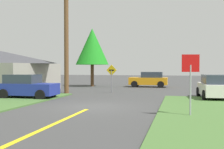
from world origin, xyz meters
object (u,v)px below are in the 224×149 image
direction_sign (112,75)px  oak_tree_left (92,47)px  utility_pole_mid (66,38)px  stop_sign (191,73)px  car_approaching_junction (149,79)px  parked_car_near_building (27,87)px  barn (1,71)px  car_on_crossroad (215,87)px

direction_sign → oak_tree_left: 8.65m
utility_pole_mid → stop_sign: bearing=-43.5°
utility_pole_mid → oak_tree_left: utility_pole_mid is taller
car_approaching_junction → parked_car_near_building: 14.70m
parked_car_near_building → stop_sign: bearing=-25.3°
stop_sign → barn: 19.09m
car_on_crossroad → direction_sign: 8.25m
utility_pole_mid → direction_sign: size_ratio=3.76×
car_approaching_junction → utility_pole_mid: (-5.75, -8.91, 3.64)m
stop_sign → oak_tree_left: size_ratio=0.41×
car_approaching_junction → oak_tree_left: (-6.23, -0.50, 3.58)m
parked_car_near_building → oak_tree_left: 13.00m
car_approaching_junction → oak_tree_left: bearing=4.8°
stop_sign → barn: size_ratio=0.30×
parked_car_near_building → barn: (-5.73, 5.31, 0.99)m
barn → oak_tree_left: bearing=48.2°
stop_sign → car_approaching_junction: stop_sign is taller
direction_sign → oak_tree_left: bearing=118.8°
parked_car_near_building → utility_pole_mid: utility_pole_mid is taller
utility_pole_mid → car_on_crossroad: bearing=-7.6°
car_approaching_junction → car_on_crossroad: 11.73m
barn → parked_car_near_building: bearing=-42.8°
car_on_crossroad → utility_pole_mid: bearing=78.2°
parked_car_near_building → car_approaching_junction: bearing=61.2°
parked_car_near_building → direction_sign: bearing=48.7°
car_on_crossroad → barn: size_ratio=0.46×
stop_sign → barn: bearing=-44.0°
car_on_crossroad → direction_sign: direction_sign is taller
parked_car_near_building → utility_pole_mid: (1.15, 4.07, 3.64)m
stop_sign → oak_tree_left: (-9.80, 17.25, 2.53)m
car_approaching_junction → parked_car_near_building: size_ratio=1.04×
direction_sign → utility_pole_mid: bearing=-159.5°
parked_car_near_building → car_on_crossroad: 12.59m
stop_sign → utility_pole_mid: (-9.32, 8.85, 2.59)m
car_on_crossroad → direction_sign: bearing=66.1°
car_on_crossroad → utility_pole_mid: utility_pole_mid is taller
car_on_crossroad → oak_tree_left: 15.71m
car_approaching_junction → parked_car_near_building: same height
utility_pole_mid → oak_tree_left: 8.42m
car_on_crossroad → oak_tree_left: size_ratio=0.63×
parked_car_near_building → oak_tree_left: oak_tree_left is taller
car_on_crossroad → utility_pole_mid: 11.85m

